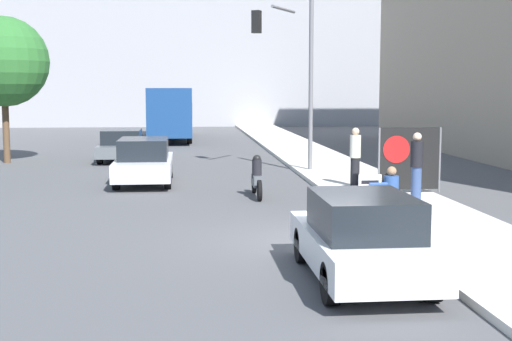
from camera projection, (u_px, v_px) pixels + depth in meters
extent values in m
plane|color=#4F4F51|center=(313.00, 241.00, 14.80)|extent=(160.00, 160.00, 0.00)
cube|color=beige|center=(321.00, 162.00, 29.91)|extent=(3.10, 90.00, 0.14)
cylinder|color=#474C56|center=(386.00, 210.00, 16.31)|extent=(0.03, 0.03, 0.46)
cylinder|color=#474C56|center=(401.00, 210.00, 16.35)|extent=(0.03, 0.03, 0.46)
cylinder|color=#474C56|center=(381.00, 208.00, 16.68)|extent=(0.03, 0.03, 0.46)
cylinder|color=#474C56|center=(397.00, 208.00, 16.71)|extent=(0.03, 0.03, 0.46)
cube|color=navy|center=(391.00, 199.00, 16.48)|extent=(0.40, 0.40, 0.02)
cube|color=navy|center=(389.00, 189.00, 16.65)|extent=(0.40, 0.02, 0.38)
cylinder|color=#756651|center=(394.00, 195.00, 16.31)|extent=(0.18, 0.42, 0.18)
cylinder|color=#756651|center=(396.00, 212.00, 16.15)|extent=(0.16, 0.16, 0.46)
cube|color=black|center=(396.00, 220.00, 16.11)|extent=(0.20, 0.28, 0.10)
cylinder|color=navy|center=(391.00, 187.00, 16.48)|extent=(0.34, 0.34, 0.52)
sphere|color=#936B4C|center=(392.00, 171.00, 16.44)|extent=(0.22, 0.22, 0.22)
cylinder|color=navy|center=(379.00, 184.00, 16.36)|extent=(0.45, 0.09, 0.09)
cube|color=white|center=(370.00, 182.00, 16.34)|extent=(0.53, 0.02, 0.35)
cube|color=black|center=(370.00, 182.00, 16.32)|extent=(0.41, 0.01, 0.08)
cylinder|color=#334775|center=(416.00, 183.00, 19.38)|extent=(0.28, 0.28, 0.89)
cylinder|color=black|center=(417.00, 154.00, 19.29)|extent=(0.34, 0.34, 0.70)
sphere|color=beige|center=(417.00, 137.00, 19.24)|extent=(0.23, 0.23, 0.23)
cylinder|color=black|center=(355.00, 172.00, 22.02)|extent=(0.28, 0.28, 0.88)
cylinder|color=silver|center=(355.00, 146.00, 21.93)|extent=(0.34, 0.34, 0.70)
sphere|color=beige|center=(356.00, 131.00, 21.88)|extent=(0.23, 0.23, 0.23)
cylinder|color=slate|center=(379.00, 161.00, 20.45)|extent=(0.06, 0.06, 1.89)
cylinder|color=slate|center=(440.00, 160.00, 20.62)|extent=(0.06, 0.06, 1.89)
cube|color=black|center=(410.00, 159.00, 20.53)|extent=(1.80, 0.02, 1.79)
cylinder|color=red|center=(397.00, 149.00, 20.44)|extent=(0.79, 0.01, 0.79)
cylinder|color=slate|center=(311.00, 86.00, 26.24)|extent=(0.16, 0.16, 6.22)
cylinder|color=slate|center=(284.00, 9.00, 26.35)|extent=(1.17, 1.96, 0.11)
cube|color=black|center=(256.00, 22.00, 26.84)|extent=(0.41, 0.41, 0.84)
sphere|color=green|center=(256.00, 29.00, 26.87)|extent=(0.18, 0.18, 0.18)
cube|color=white|center=(361.00, 248.00, 11.74)|extent=(1.74, 4.14, 0.54)
cube|color=black|center=(364.00, 214.00, 11.50)|extent=(1.49, 2.15, 0.64)
cylinder|color=black|center=(302.00, 245.00, 12.96)|extent=(0.22, 0.64, 0.64)
cylinder|color=black|center=(384.00, 243.00, 13.10)|extent=(0.22, 0.64, 0.64)
cylinder|color=black|center=(331.00, 283.00, 10.42)|extent=(0.22, 0.64, 0.64)
cylinder|color=black|center=(431.00, 281.00, 10.57)|extent=(0.22, 0.64, 0.64)
cube|color=silver|center=(144.00, 167.00, 23.65)|extent=(1.82, 4.56, 0.57)
cube|color=black|center=(144.00, 149.00, 23.40)|extent=(1.56, 2.37, 0.66)
cylinder|color=black|center=(124.00, 169.00, 25.00)|extent=(0.22, 0.64, 0.64)
cylinder|color=black|center=(170.00, 169.00, 25.16)|extent=(0.22, 0.64, 0.64)
cylinder|color=black|center=(116.00, 180.00, 22.21)|extent=(0.22, 0.64, 0.64)
cylinder|color=black|center=(168.00, 179.00, 22.36)|extent=(0.22, 0.64, 0.64)
cube|color=#565B60|center=(122.00, 149.00, 31.02)|extent=(1.87, 4.35, 0.50)
cube|color=black|center=(122.00, 137.00, 30.78)|extent=(1.61, 2.26, 0.60)
cylinder|color=black|center=(107.00, 151.00, 32.30)|extent=(0.22, 0.64, 0.64)
cylinder|color=black|center=(143.00, 151.00, 32.46)|extent=(0.22, 0.64, 0.64)
cylinder|color=black|center=(100.00, 157.00, 29.63)|extent=(0.22, 0.64, 0.64)
cylinder|color=black|center=(140.00, 156.00, 29.79)|extent=(0.22, 0.64, 0.64)
cube|color=navy|center=(171.00, 110.00, 43.74)|extent=(2.47, 11.19, 2.71)
cube|color=black|center=(171.00, 108.00, 43.72)|extent=(2.49, 10.63, 0.88)
cylinder|color=black|center=(156.00, 128.00, 47.21)|extent=(0.30, 1.04, 1.04)
cylinder|color=black|center=(189.00, 128.00, 47.42)|extent=(0.30, 1.04, 1.04)
cylinder|color=black|center=(151.00, 135.00, 40.35)|extent=(0.30, 1.04, 1.04)
cylinder|color=black|center=(189.00, 134.00, 40.56)|extent=(0.30, 1.04, 1.04)
cube|color=#565B60|center=(257.00, 181.00, 20.74)|extent=(0.24, 0.96, 0.32)
cylinder|color=black|center=(257.00, 169.00, 20.65)|extent=(0.28, 0.28, 0.56)
sphere|color=black|center=(257.00, 159.00, 20.61)|extent=(0.24, 0.24, 0.24)
cylinder|color=black|center=(254.00, 183.00, 21.55)|extent=(0.10, 0.60, 0.60)
cylinder|color=black|center=(260.00, 191.00, 19.97)|extent=(0.10, 0.60, 0.60)
cylinder|color=brown|center=(6.00, 128.00, 30.04)|extent=(0.28, 0.28, 2.94)
sphere|color=#2D6B2D|center=(3.00, 61.00, 29.72)|extent=(3.77, 3.77, 3.77)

